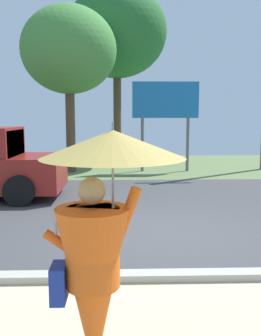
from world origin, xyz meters
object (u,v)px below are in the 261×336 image
at_px(roadside_billboard, 165,106).
at_px(tree_left_far, 117,32).
at_px(monk_pedestrian, 99,243).
at_px(tree_center_back, 69,51).

relative_size(roadside_billboard, tree_left_far, 0.44).
bearing_deg(monk_pedestrian, tree_left_far, 103.50).
bearing_deg(tree_center_back, roadside_billboard, 1.35).
distance_m(tree_left_far, tree_center_back, 3.55).
bearing_deg(tree_center_back, monk_pedestrian, -81.84).
relative_size(monk_pedestrian, tree_left_far, 0.27).
height_order(monk_pedestrian, roadside_billboard, roadside_billboard).
bearing_deg(monk_pedestrian, roadside_billboard, 94.43).
xyz_separation_m(roadside_billboard, tree_center_back, (-3.70, -0.09, 2.08)).
bearing_deg(tree_left_far, tree_center_back, -123.11).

